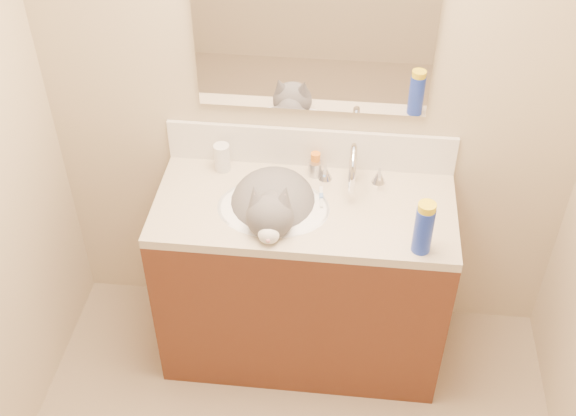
% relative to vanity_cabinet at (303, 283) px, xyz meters
% --- Properties ---
extents(room_shell, '(2.24, 2.54, 2.52)m').
position_rel_vanity_cabinet_xyz_m(room_shell, '(0.00, -0.97, 1.08)').
color(room_shell, '#BFAD8E').
rests_on(room_shell, ground).
extents(vanity_cabinet, '(1.20, 0.55, 0.82)m').
position_rel_vanity_cabinet_xyz_m(vanity_cabinet, '(0.00, 0.00, 0.00)').
color(vanity_cabinet, '#502615').
rests_on(vanity_cabinet, ground).
extents(counter_slab, '(1.20, 0.55, 0.04)m').
position_rel_vanity_cabinet_xyz_m(counter_slab, '(0.00, 0.00, 0.43)').
color(counter_slab, '#C0B197').
rests_on(counter_slab, vanity_cabinet).
extents(basin, '(0.45, 0.36, 0.14)m').
position_rel_vanity_cabinet_xyz_m(basin, '(-0.12, -0.03, 0.38)').
color(basin, white).
rests_on(basin, vanity_cabinet).
extents(faucet, '(0.28, 0.20, 0.21)m').
position_rel_vanity_cabinet_xyz_m(faucet, '(0.18, 0.14, 0.54)').
color(faucet, silver).
rests_on(faucet, counter_slab).
extents(cat, '(0.41, 0.49, 0.36)m').
position_rel_vanity_cabinet_xyz_m(cat, '(-0.12, -0.02, 0.44)').
color(cat, '#524F52').
rests_on(cat, basin).
extents(backsplash, '(1.20, 0.02, 0.18)m').
position_rel_vanity_cabinet_xyz_m(backsplash, '(0.00, 0.26, 0.54)').
color(backsplash, silver).
rests_on(backsplash, counter_slab).
extents(mirror, '(0.90, 0.02, 0.80)m').
position_rel_vanity_cabinet_xyz_m(mirror, '(0.00, 0.26, 1.13)').
color(mirror, white).
rests_on(mirror, room_shell).
extents(pill_bottle, '(0.07, 0.07, 0.12)m').
position_rel_vanity_cabinet_xyz_m(pill_bottle, '(-0.36, 0.19, 0.51)').
color(pill_bottle, silver).
rests_on(pill_bottle, counter_slab).
extents(pill_label, '(0.06, 0.06, 0.04)m').
position_rel_vanity_cabinet_xyz_m(pill_label, '(-0.36, 0.19, 0.49)').
color(pill_label, '#E94626').
rests_on(pill_label, pill_bottle).
extents(silver_jar, '(0.06, 0.06, 0.07)m').
position_rel_vanity_cabinet_xyz_m(silver_jar, '(0.03, 0.20, 0.48)').
color(silver_jar, '#B7B7BC').
rests_on(silver_jar, counter_slab).
extents(amber_bottle, '(0.05, 0.05, 0.10)m').
position_rel_vanity_cabinet_xyz_m(amber_bottle, '(0.03, 0.21, 0.50)').
color(amber_bottle, orange).
rests_on(amber_bottle, counter_slab).
extents(toothbrush, '(0.03, 0.13, 0.01)m').
position_rel_vanity_cabinet_xyz_m(toothbrush, '(0.06, 0.05, 0.45)').
color(toothbrush, silver).
rests_on(toothbrush, counter_slab).
extents(toothbrush_head, '(0.02, 0.03, 0.01)m').
position_rel_vanity_cabinet_xyz_m(toothbrush_head, '(0.06, 0.05, 0.46)').
color(toothbrush_head, '#648DD5').
rests_on(toothbrush_head, counter_slab).
extents(spray_can, '(0.08, 0.08, 0.19)m').
position_rel_vanity_cabinet_xyz_m(spray_can, '(0.45, -0.21, 0.55)').
color(spray_can, '#1931AF').
rests_on(spray_can, counter_slab).
extents(spray_cap, '(0.08, 0.08, 0.04)m').
position_rel_vanity_cabinet_xyz_m(spray_cap, '(0.45, -0.21, 0.65)').
color(spray_cap, gold).
rests_on(spray_cap, spray_can).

